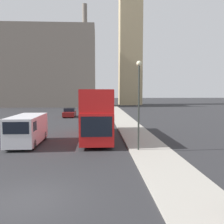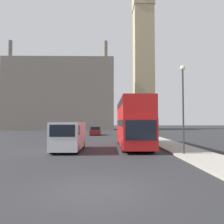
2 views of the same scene
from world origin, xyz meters
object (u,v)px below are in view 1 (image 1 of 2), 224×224
red_double_decker_bus (97,111)px  white_van (27,129)px  parked_sedan (70,113)px  street_lamp (139,93)px

red_double_decker_bus → white_van: size_ratio=1.93×
red_double_decker_bus → parked_sedan: bearing=103.8°
red_double_decker_bus → white_van: 6.33m
red_double_decker_bus → street_lamp: size_ratio=1.69×
white_van → parked_sedan: 21.83m
white_van → street_lamp: 9.42m
red_double_decker_bus → street_lamp: (2.95, -5.51, 1.73)m
street_lamp → red_double_decker_bus: bearing=118.2°
street_lamp → white_van: bearing=162.1°
parked_sedan → red_double_decker_bus: bearing=-76.2°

